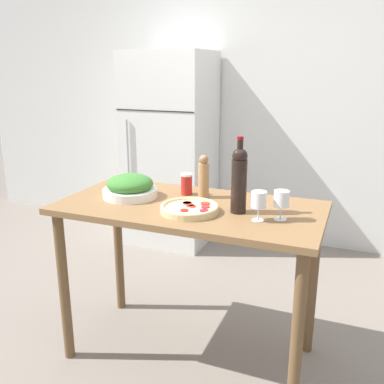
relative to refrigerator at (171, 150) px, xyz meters
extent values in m
plane|color=slate|center=(0.82, -1.54, -0.86)|extent=(14.00, 14.00, 0.00)
cube|color=silver|center=(0.82, 0.37, 0.44)|extent=(6.40, 0.06, 2.60)
cube|color=silver|center=(0.00, 0.00, 0.00)|extent=(0.72, 0.63, 1.72)
cube|color=black|center=(0.00, -0.32, 0.38)|extent=(0.71, 0.01, 0.01)
cylinder|color=#B2B2B7|center=(-0.25, -0.33, -0.09)|extent=(0.02, 0.02, 0.78)
cube|color=brown|center=(0.82, -1.54, 0.02)|extent=(1.37, 0.68, 0.03)
cylinder|color=brown|center=(0.20, -1.83, -0.43)|extent=(0.06, 0.06, 0.86)
cylinder|color=brown|center=(1.44, -1.83, -0.43)|extent=(0.06, 0.06, 0.86)
cylinder|color=brown|center=(0.20, -1.26, -0.43)|extent=(0.06, 0.06, 0.86)
cylinder|color=brown|center=(1.44, -1.26, -0.43)|extent=(0.06, 0.06, 0.86)
cylinder|color=black|center=(1.09, -1.56, 0.17)|extent=(0.08, 0.08, 0.26)
sphere|color=black|center=(1.09, -1.56, 0.32)|extent=(0.08, 0.08, 0.08)
cylinder|color=black|center=(1.09, -1.56, 0.36)|extent=(0.03, 0.03, 0.08)
cylinder|color=maroon|center=(1.09, -1.56, 0.40)|extent=(0.03, 0.03, 0.02)
cylinder|color=silver|center=(1.20, -1.65, 0.04)|extent=(0.06, 0.06, 0.00)
cylinder|color=silver|center=(1.20, -1.65, 0.07)|extent=(0.01, 0.01, 0.06)
cylinder|color=white|center=(1.20, -1.65, 0.14)|extent=(0.07, 0.07, 0.08)
cylinder|color=maroon|center=(1.20, -1.65, 0.11)|extent=(0.06, 0.06, 0.02)
cylinder|color=silver|center=(1.30, -1.60, 0.04)|extent=(0.06, 0.06, 0.00)
cylinder|color=silver|center=(1.30, -1.60, 0.07)|extent=(0.01, 0.01, 0.06)
cylinder|color=white|center=(1.30, -1.60, 0.14)|extent=(0.07, 0.07, 0.08)
cylinder|color=#AD7F51|center=(0.84, -1.39, 0.13)|extent=(0.06, 0.06, 0.19)
sphere|color=#936C45|center=(0.84, -1.39, 0.25)|extent=(0.05, 0.05, 0.05)
cylinder|color=white|center=(0.46, -1.53, 0.06)|extent=(0.30, 0.30, 0.05)
ellipsoid|color=#38752D|center=(0.46, -1.53, 0.11)|extent=(0.25, 0.25, 0.10)
cylinder|color=#DBC189|center=(0.86, -1.65, 0.05)|extent=(0.29, 0.29, 0.03)
torus|color=#DBC189|center=(0.86, -1.65, 0.06)|extent=(0.29, 0.29, 0.02)
cylinder|color=red|center=(0.95, -1.68, 0.06)|extent=(0.04, 0.04, 0.01)
cylinder|color=red|center=(0.87, -1.64, 0.06)|extent=(0.03, 0.03, 0.01)
cylinder|color=red|center=(0.86, -1.71, 0.06)|extent=(0.04, 0.04, 0.01)
cylinder|color=red|center=(0.86, -1.63, 0.06)|extent=(0.04, 0.04, 0.01)
cylinder|color=red|center=(0.94, -1.63, 0.06)|extent=(0.04, 0.04, 0.01)
cylinder|color=red|center=(0.83, -1.60, 0.06)|extent=(0.05, 0.05, 0.01)
cylinder|color=red|center=(0.83, -1.60, 0.06)|extent=(0.05, 0.05, 0.01)
cylinder|color=red|center=(0.92, -1.58, 0.06)|extent=(0.05, 0.05, 0.01)
cylinder|color=#B2231E|center=(0.73, -1.37, 0.09)|extent=(0.06, 0.06, 0.11)
cylinder|color=white|center=(0.73, -1.37, 0.15)|extent=(0.06, 0.06, 0.01)
camera|label=1|loc=(1.62, -3.50, 0.72)|focal=40.00mm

